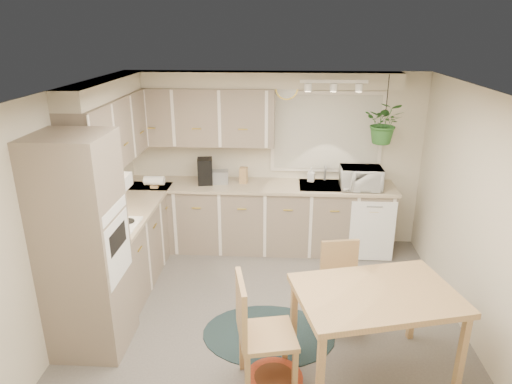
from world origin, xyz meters
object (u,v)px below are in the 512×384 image
(chair_back, at_px, (343,288))
(microwave, at_px, (361,176))
(dining_table, at_px, (373,333))
(pet_bed, at_px, (274,382))
(chair_left, at_px, (268,332))
(braided_rug, at_px, (268,334))

(chair_back, xyz_separation_m, microwave, (0.38, 1.64, 0.67))
(dining_table, distance_m, pet_bed, 0.95)
(dining_table, bearing_deg, chair_left, -169.38)
(dining_table, bearing_deg, braided_rug, 152.75)
(chair_left, xyz_separation_m, braided_rug, (-0.01, 0.65, -0.51))
(chair_left, distance_m, pet_bed, 0.47)
(chair_left, relative_size, microwave, 1.96)
(chair_back, bearing_deg, dining_table, 93.90)
(chair_back, relative_size, microwave, 1.69)
(dining_table, distance_m, chair_left, 0.93)
(dining_table, xyz_separation_m, braided_rug, (-0.92, 0.47, -0.41))
(pet_bed, bearing_deg, microwave, 67.58)
(pet_bed, bearing_deg, chair_left, 135.88)
(braided_rug, height_order, pet_bed, pet_bed)
(braided_rug, distance_m, pet_bed, 0.71)
(dining_table, height_order, chair_back, chair_back)
(braided_rug, xyz_separation_m, pet_bed, (0.07, -0.71, 0.05))
(dining_table, bearing_deg, chair_back, 104.32)
(microwave, bearing_deg, pet_bed, -112.92)
(dining_table, distance_m, microwave, 2.43)
(dining_table, xyz_separation_m, pet_bed, (-0.85, -0.23, -0.36))
(chair_left, height_order, microwave, microwave)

